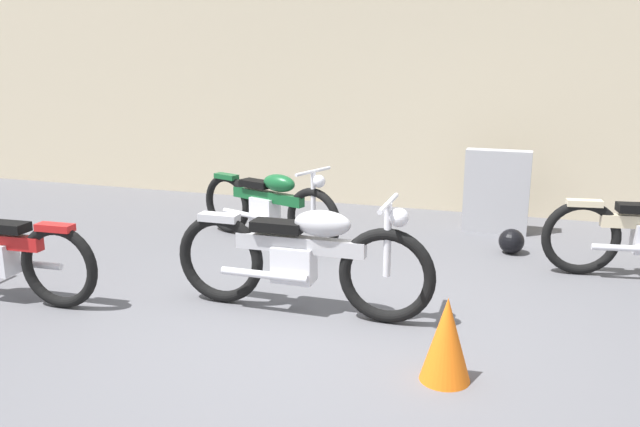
% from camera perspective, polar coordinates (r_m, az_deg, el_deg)
% --- Properties ---
extents(ground_plane, '(40.00, 40.00, 0.00)m').
position_cam_1_polar(ground_plane, '(4.71, -0.31, -10.92)').
color(ground_plane, '#56565B').
extents(building_wall, '(18.00, 0.30, 2.85)m').
position_cam_1_polar(building_wall, '(8.52, 9.14, 10.03)').
color(building_wall, beige).
rests_on(building_wall, ground_plane).
extents(stone_marker, '(0.73, 0.22, 0.96)m').
position_cam_1_polar(stone_marker, '(7.53, 15.64, 1.92)').
color(stone_marker, '#9E9EA3').
rests_on(stone_marker, ground_plane).
extents(helmet, '(0.26, 0.26, 0.26)m').
position_cam_1_polar(helmet, '(6.82, 16.89, -2.41)').
color(helmet, black).
rests_on(helmet, ground_plane).
extents(traffic_cone, '(0.32, 0.32, 0.55)m').
position_cam_1_polar(traffic_cone, '(4.07, 11.34, -11.07)').
color(traffic_cone, orange).
rests_on(traffic_cone, ground_plane).
extents(motorcycle_silver, '(2.13, 0.59, 0.96)m').
position_cam_1_polar(motorcycle_silver, '(4.95, -1.62, -3.92)').
color(motorcycle_silver, black).
rests_on(motorcycle_silver, ground_plane).
extents(motorcycle_green, '(1.86, 0.84, 0.87)m').
position_cam_1_polar(motorcycle_green, '(6.88, -4.64, 0.79)').
color(motorcycle_green, black).
rests_on(motorcycle_green, ground_plane).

